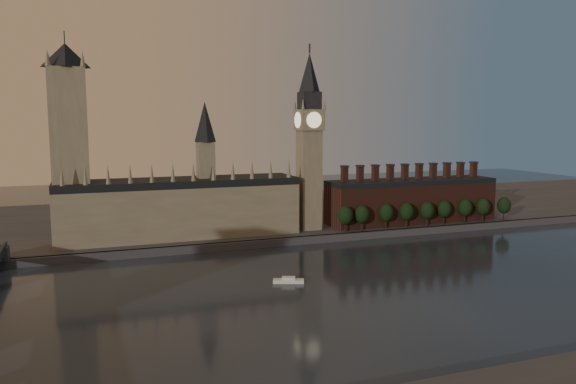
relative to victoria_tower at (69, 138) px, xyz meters
The scene contains 16 objects.
ground 176.40m from the victoria_tower, 43.78° to the right, with size 900.00×900.00×0.00m, color black.
north_bank 147.08m from the victoria_tower, 27.72° to the left, with size 900.00×182.00×4.00m.
palace_of_westminster 67.03m from the victoria_tower, ahead, with size 130.00×30.30×74.00m.
victoria_tower is the anchor object (origin of this frame).
big_ben 130.12m from the victoria_tower, ahead, with size 15.00×15.00×107.00m.
chimney_block 204.27m from the victoria_tower, ahead, with size 110.00×25.00×37.00m.
embankment_tree_0 154.72m from the victoria_tower, ahead, with size 8.60×8.60×14.88m.
embankment_tree_1 164.83m from the victoria_tower, ahead, with size 8.60×8.60×14.88m.
embankment_tree_2 180.50m from the victoria_tower, ahead, with size 8.60×8.60×14.88m.
embankment_tree_3 193.58m from the victoria_tower, ahead, with size 8.60×8.60×14.88m.
embankment_tree_4 207.12m from the victoria_tower, ahead, with size 8.60×8.60×14.88m.
embankment_tree_5 220.06m from the victoria_tower, ahead, with size 8.60×8.60×14.88m.
embankment_tree_6 235.05m from the victoria_tower, ahead, with size 8.60×8.60×14.88m.
embankment_tree_7 247.88m from the victoria_tower, ahead, with size 8.60×8.60×14.88m.
embankment_tree_8 264.43m from the victoria_tower, ahead, with size 8.60×8.60×14.88m.
river_boat 138.26m from the victoria_tower, 47.54° to the right, with size 13.38×8.22×2.59m.
Camera 1 is at (-114.94, -192.06, 67.64)m, focal length 35.00 mm.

